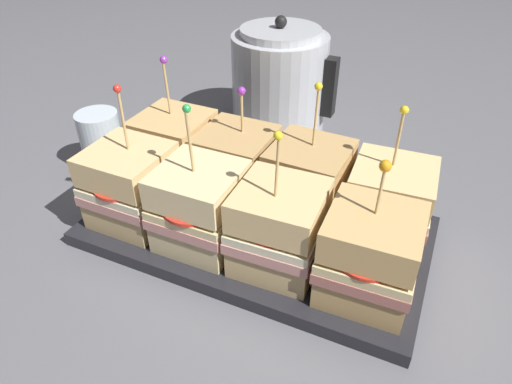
# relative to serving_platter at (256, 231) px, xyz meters

# --- Properties ---
(ground_plane) EXTENTS (6.00, 6.00, 0.00)m
(ground_plane) POSITION_rel_serving_platter_xyz_m (0.00, 0.00, -0.01)
(ground_plane) COLOR slate
(serving_platter) EXTENTS (0.43, 0.23, 0.02)m
(serving_platter) POSITION_rel_serving_platter_xyz_m (0.00, 0.00, 0.00)
(serving_platter) COLOR #232328
(serving_platter) RESTS_ON ground_plane
(sandwich_front_far_left) EXTENTS (0.10, 0.10, 0.18)m
(sandwich_front_far_left) POSITION_rel_serving_platter_xyz_m (-0.15, -0.05, 0.06)
(sandwich_front_far_left) COLOR #DBB77A
(sandwich_front_far_left) RESTS_ON serving_platter
(sandwich_front_center_left) EXTENTS (0.10, 0.10, 0.18)m
(sandwich_front_center_left) POSITION_rel_serving_platter_xyz_m (-0.05, -0.05, 0.06)
(sandwich_front_center_left) COLOR beige
(sandwich_front_center_left) RESTS_ON serving_platter
(sandwich_front_center_right) EXTENTS (0.10, 0.10, 0.17)m
(sandwich_front_center_right) POSITION_rel_serving_platter_xyz_m (0.05, -0.05, 0.06)
(sandwich_front_center_right) COLOR #DBB77A
(sandwich_front_center_right) RESTS_ON serving_platter
(sandwich_front_far_right) EXTENTS (0.10, 0.10, 0.16)m
(sandwich_front_far_right) POSITION_rel_serving_platter_xyz_m (0.15, -0.05, 0.06)
(sandwich_front_far_right) COLOR tan
(sandwich_front_far_right) RESTS_ON serving_platter
(sandwich_back_far_left) EXTENTS (0.10, 0.10, 0.18)m
(sandwich_back_far_left) POSITION_rel_serving_platter_xyz_m (-0.15, 0.05, 0.06)
(sandwich_back_far_left) COLOR tan
(sandwich_back_far_left) RESTS_ON serving_platter
(sandwich_back_center_left) EXTENTS (0.10, 0.10, 0.16)m
(sandwich_back_center_left) POSITION_rel_serving_platter_xyz_m (-0.05, 0.05, 0.06)
(sandwich_back_center_left) COLOR tan
(sandwich_back_center_left) RESTS_ON serving_platter
(sandwich_back_center_right) EXTENTS (0.10, 0.10, 0.18)m
(sandwich_back_center_right) POSITION_rel_serving_platter_xyz_m (0.05, 0.05, 0.06)
(sandwich_back_center_right) COLOR tan
(sandwich_back_center_right) RESTS_ON serving_platter
(sandwich_back_far_right) EXTENTS (0.10, 0.10, 0.17)m
(sandwich_back_far_right) POSITION_rel_serving_platter_xyz_m (0.15, 0.05, 0.06)
(sandwich_back_far_right) COLOR #DBB77A
(sandwich_back_far_right) RESTS_ON serving_platter
(kettle_steel) EXTENTS (0.19, 0.17, 0.20)m
(kettle_steel) POSITION_rel_serving_platter_xyz_m (-0.09, 0.30, 0.08)
(kettle_steel) COLOR #B7BABF
(kettle_steel) RESTS_ON ground_plane
(drinking_glass) EXTENTS (0.06, 0.06, 0.10)m
(drinking_glass) POSITION_rel_serving_platter_xyz_m (-0.28, 0.05, 0.04)
(drinking_glass) COLOR silver
(drinking_glass) RESTS_ON ground_plane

